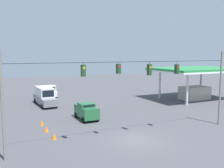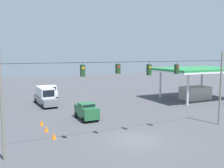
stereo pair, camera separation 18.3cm
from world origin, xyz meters
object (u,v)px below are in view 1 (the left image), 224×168
(sedan_green_withflow_mid, at_px, (86,111))
(traffic_cone_nearest, at_px, (54,136))
(gas_station, at_px, (195,76))
(pickup_truck_white_withflow_deep, at_px, (50,91))
(overhead_signal_span, at_px, (134,84))
(traffic_cone_second, at_px, (46,129))
(traffic_cone_third, at_px, (42,123))
(box_truck_grey_withflow_far, at_px, (45,96))

(sedan_green_withflow_mid, bearing_deg, traffic_cone_nearest, 46.63)
(gas_station, bearing_deg, pickup_truck_white_withflow_deep, -31.34)
(overhead_signal_span, height_order, traffic_cone_second, overhead_signal_span)
(gas_station, bearing_deg, overhead_signal_span, 33.14)
(traffic_cone_third, relative_size, gas_station, 0.04)
(box_truck_grey_withflow_far, height_order, traffic_cone_second, box_truck_grey_withflow_far)
(pickup_truck_white_withflow_deep, relative_size, traffic_cone_second, 9.43)
(overhead_signal_span, relative_size, gas_station, 1.58)
(traffic_cone_third, bearing_deg, traffic_cone_second, 90.36)
(traffic_cone_nearest, distance_m, traffic_cone_second, 2.53)
(pickup_truck_white_withflow_deep, distance_m, sedan_green_withflow_mid, 17.95)
(traffic_cone_nearest, bearing_deg, box_truck_grey_withflow_far, -97.92)
(traffic_cone_third, bearing_deg, box_truck_grey_withflow_far, -102.54)
(pickup_truck_white_withflow_deep, distance_m, traffic_cone_third, 18.89)
(pickup_truck_white_withflow_deep, relative_size, gas_station, 0.41)
(traffic_cone_second, distance_m, gas_station, 27.93)
(pickup_truck_white_withflow_deep, height_order, traffic_cone_second, pickup_truck_white_withflow_deep)
(box_truck_grey_withflow_far, bearing_deg, overhead_signal_span, 102.81)
(box_truck_grey_withflow_far, xyz_separation_m, gas_station, (-24.19, 6.33, 2.61))
(traffic_cone_third, xyz_separation_m, gas_station, (-26.69, -4.91, 3.67))
(box_truck_grey_withflow_far, height_order, gas_station, gas_station)
(pickup_truck_white_withflow_deep, xyz_separation_m, box_truck_grey_withflow_far, (2.24, 7.03, 0.38))
(overhead_signal_span, xyz_separation_m, traffic_cone_second, (6.87, -5.51, -4.73))
(traffic_cone_second, relative_size, gas_station, 0.04)
(sedan_green_withflow_mid, height_order, traffic_cone_third, sedan_green_withflow_mid)
(box_truck_grey_withflow_far, bearing_deg, traffic_cone_nearest, 82.08)
(traffic_cone_nearest, xyz_separation_m, traffic_cone_third, (0.24, -5.03, 0.00))
(pickup_truck_white_withflow_deep, relative_size, traffic_cone_nearest, 9.43)
(traffic_cone_third, bearing_deg, gas_station, -169.58)
(sedan_green_withflow_mid, xyz_separation_m, traffic_cone_nearest, (5.07, 5.36, -0.73))
(sedan_green_withflow_mid, distance_m, box_truck_grey_withflow_far, 11.27)
(overhead_signal_span, bearing_deg, traffic_cone_second, -38.76)
(pickup_truck_white_withflow_deep, distance_m, traffic_cone_second, 21.33)
(traffic_cone_third, bearing_deg, traffic_cone_nearest, 92.68)
(box_truck_grey_withflow_far, xyz_separation_m, traffic_cone_second, (2.48, 13.75, -1.05))
(box_truck_grey_withflow_far, relative_size, traffic_cone_third, 12.04)
(overhead_signal_span, relative_size, pickup_truck_white_withflow_deep, 3.88)
(traffic_cone_second, bearing_deg, sedan_green_withflow_mid, -151.72)
(box_truck_grey_withflow_far, bearing_deg, gas_station, 165.33)
(box_truck_grey_withflow_far, distance_m, traffic_cone_third, 11.56)
(pickup_truck_white_withflow_deep, height_order, gas_station, gas_station)
(sedan_green_withflow_mid, xyz_separation_m, box_truck_grey_withflow_far, (2.80, -10.91, 0.33))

